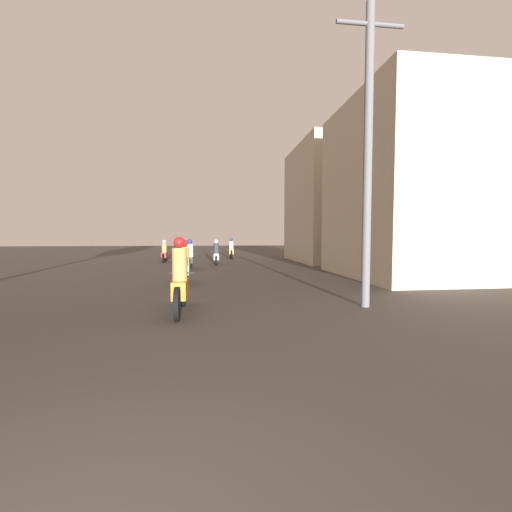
{
  "coord_description": "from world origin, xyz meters",
  "views": [
    {
      "loc": [
        0.84,
        -1.28,
        1.68
      ],
      "look_at": [
        3.14,
        16.57,
        0.63
      ],
      "focal_mm": 24.0,
      "sensor_mm": 36.0,
      "label": 1
    }
  ],
  "objects_px": {
    "motorcycle_black": "(190,257)",
    "motorcycle_yellow": "(231,250)",
    "motorcycle_orange": "(180,283)",
    "building_right_far": "(335,204)",
    "motorcycle_white": "(185,266)",
    "motorcycle_red": "(165,253)",
    "building_right_near": "(401,189)",
    "utility_pole_near": "(368,151)",
    "motorcycle_silver": "(216,254)"
  },
  "relations": [
    {
      "from": "motorcycle_white",
      "to": "building_right_near",
      "type": "bearing_deg",
      "value": 11.08
    },
    {
      "from": "motorcycle_silver",
      "to": "motorcycle_yellow",
      "type": "height_order",
      "value": "motorcycle_yellow"
    },
    {
      "from": "building_right_far",
      "to": "motorcycle_black",
      "type": "bearing_deg",
      "value": -153.63
    },
    {
      "from": "motorcycle_silver",
      "to": "motorcycle_red",
      "type": "height_order",
      "value": "motorcycle_silver"
    },
    {
      "from": "motorcycle_orange",
      "to": "motorcycle_red",
      "type": "height_order",
      "value": "motorcycle_orange"
    },
    {
      "from": "motorcycle_orange",
      "to": "utility_pole_near",
      "type": "bearing_deg",
      "value": 6.92
    },
    {
      "from": "utility_pole_near",
      "to": "building_right_near",
      "type": "bearing_deg",
      "value": 53.89
    },
    {
      "from": "motorcycle_black",
      "to": "motorcycle_yellow",
      "type": "distance_m",
      "value": 8.41
    },
    {
      "from": "motorcycle_white",
      "to": "utility_pole_near",
      "type": "xyz_separation_m",
      "value": [
        4.55,
        -4.52,
        3.04
      ]
    },
    {
      "from": "motorcycle_white",
      "to": "building_right_far",
      "type": "height_order",
      "value": "building_right_far"
    },
    {
      "from": "building_right_near",
      "to": "building_right_far",
      "type": "height_order",
      "value": "building_right_far"
    },
    {
      "from": "motorcycle_orange",
      "to": "utility_pole_near",
      "type": "distance_m",
      "value": 5.25
    },
    {
      "from": "building_right_near",
      "to": "motorcycle_silver",
      "type": "bearing_deg",
      "value": 136.65
    },
    {
      "from": "building_right_near",
      "to": "motorcycle_red",
      "type": "bearing_deg",
      "value": 138.55
    },
    {
      "from": "motorcycle_orange",
      "to": "motorcycle_red",
      "type": "distance_m",
      "value": 15.39
    },
    {
      "from": "motorcycle_yellow",
      "to": "building_right_near",
      "type": "height_order",
      "value": "building_right_near"
    },
    {
      "from": "motorcycle_orange",
      "to": "motorcycle_yellow",
      "type": "xyz_separation_m",
      "value": [
        2.12,
        18.01,
        -0.04
      ]
    },
    {
      "from": "utility_pole_near",
      "to": "motorcycle_silver",
      "type": "bearing_deg",
      "value": 104.91
    },
    {
      "from": "motorcycle_black",
      "to": "motorcycle_yellow",
      "type": "height_order",
      "value": "motorcycle_yellow"
    },
    {
      "from": "motorcycle_red",
      "to": "utility_pole_near",
      "type": "height_order",
      "value": "utility_pole_near"
    },
    {
      "from": "motorcycle_yellow",
      "to": "building_right_far",
      "type": "distance_m",
      "value": 8.22
    },
    {
      "from": "motorcycle_silver",
      "to": "motorcycle_red",
      "type": "distance_m",
      "value": 4.14
    },
    {
      "from": "motorcycle_white",
      "to": "building_right_far",
      "type": "distance_m",
      "value": 13.89
    },
    {
      "from": "building_right_far",
      "to": "motorcycle_white",
      "type": "bearing_deg",
      "value": -132.52
    },
    {
      "from": "motorcycle_orange",
      "to": "motorcycle_silver",
      "type": "distance_m",
      "value": 12.77
    },
    {
      "from": "motorcycle_orange",
      "to": "motorcycle_red",
      "type": "relative_size",
      "value": 1.08
    },
    {
      "from": "motorcycle_red",
      "to": "building_right_far",
      "type": "xyz_separation_m",
      "value": [
        11.26,
        -0.61,
        3.22
      ]
    },
    {
      "from": "motorcycle_orange",
      "to": "motorcycle_yellow",
      "type": "relative_size",
      "value": 1.01
    },
    {
      "from": "motorcycle_orange",
      "to": "motorcycle_white",
      "type": "distance_m",
      "value": 4.64
    },
    {
      "from": "building_right_near",
      "to": "utility_pole_near",
      "type": "relative_size",
      "value": 1.03
    },
    {
      "from": "motorcycle_white",
      "to": "building_right_far",
      "type": "relative_size",
      "value": 0.25
    },
    {
      "from": "building_right_near",
      "to": "building_right_far",
      "type": "relative_size",
      "value": 0.94
    },
    {
      "from": "motorcycle_white",
      "to": "motorcycle_black",
      "type": "relative_size",
      "value": 1.01
    },
    {
      "from": "motorcycle_black",
      "to": "motorcycle_red",
      "type": "bearing_deg",
      "value": 116.86
    },
    {
      "from": "motorcycle_orange",
      "to": "motorcycle_black",
      "type": "xyz_separation_m",
      "value": [
        -0.41,
        9.98,
        -0.04
      ]
    },
    {
      "from": "motorcycle_black",
      "to": "utility_pole_near",
      "type": "xyz_separation_m",
      "value": [
        4.71,
        -9.88,
        3.04
      ]
    },
    {
      "from": "motorcycle_black",
      "to": "building_right_far",
      "type": "bearing_deg",
      "value": 32.63
    },
    {
      "from": "building_right_near",
      "to": "motorcycle_white",
      "type": "bearing_deg",
      "value": -172.91
    },
    {
      "from": "motorcycle_orange",
      "to": "utility_pole_near",
      "type": "xyz_separation_m",
      "value": [
        4.3,
        0.1,
        3.0
      ]
    },
    {
      "from": "motorcycle_black",
      "to": "motorcycle_red",
      "type": "distance_m",
      "value": 5.58
    },
    {
      "from": "motorcycle_red",
      "to": "motorcycle_silver",
      "type": "bearing_deg",
      "value": -45.08
    },
    {
      "from": "motorcycle_white",
      "to": "motorcycle_silver",
      "type": "distance_m",
      "value": 8.19
    },
    {
      "from": "utility_pole_near",
      "to": "motorcycle_yellow",
      "type": "bearing_deg",
      "value": 96.96
    },
    {
      "from": "motorcycle_white",
      "to": "motorcycle_red",
      "type": "height_order",
      "value": "motorcycle_white"
    },
    {
      "from": "motorcycle_red",
      "to": "utility_pole_near",
      "type": "distance_m",
      "value": 16.8
    },
    {
      "from": "motorcycle_white",
      "to": "motorcycle_silver",
      "type": "xyz_separation_m",
      "value": [
        1.19,
        8.11,
        -0.02
      ]
    },
    {
      "from": "motorcycle_orange",
      "to": "motorcycle_silver",
      "type": "xyz_separation_m",
      "value": [
        0.94,
        12.73,
        -0.06
      ]
    },
    {
      "from": "building_right_near",
      "to": "utility_pole_near",
      "type": "bearing_deg",
      "value": -126.11
    },
    {
      "from": "motorcycle_red",
      "to": "building_right_near",
      "type": "bearing_deg",
      "value": -49.81
    },
    {
      "from": "motorcycle_orange",
      "to": "building_right_far",
      "type": "distance_m",
      "value": 17.37
    }
  ]
}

